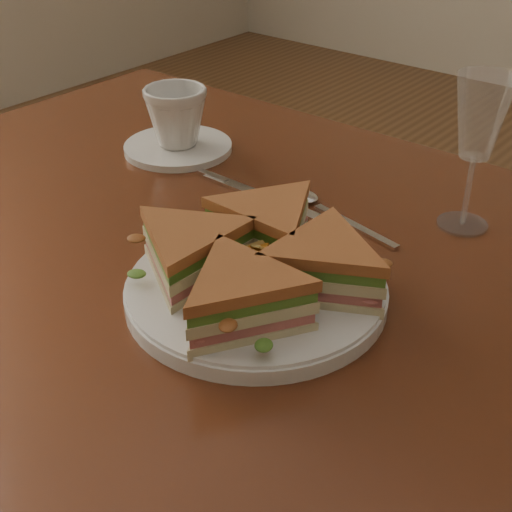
# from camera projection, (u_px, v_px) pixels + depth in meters

# --- Properties ---
(table) EXTENTS (1.20, 0.80, 0.75)m
(table) POSITION_uv_depth(u_px,v_px,m) (253.00, 327.00, 0.84)
(table) COLOR #3A190D
(table) RESTS_ON ground
(plate) EXTENTS (0.26, 0.26, 0.02)m
(plate) POSITION_uv_depth(u_px,v_px,m) (256.00, 291.00, 0.72)
(plate) COLOR white
(plate) RESTS_ON table
(sandwich_wedges) EXTENTS (0.31, 0.31, 0.06)m
(sandwich_wedges) POSITION_uv_depth(u_px,v_px,m) (256.00, 260.00, 0.70)
(sandwich_wedges) COLOR beige
(sandwich_wedges) RESTS_ON plate
(crisps_mound) EXTENTS (0.09, 0.09, 0.05)m
(crisps_mound) POSITION_uv_depth(u_px,v_px,m) (256.00, 264.00, 0.70)
(crisps_mound) COLOR orange
(crisps_mound) RESTS_ON plate
(spoon) EXTENTS (0.18, 0.05, 0.01)m
(spoon) POSITION_uv_depth(u_px,v_px,m) (313.00, 203.00, 0.89)
(spoon) COLOR silver
(spoon) RESTS_ON table
(knife) EXTENTS (0.22, 0.02, 0.00)m
(knife) POSITION_uv_depth(u_px,v_px,m) (255.00, 194.00, 0.92)
(knife) COLOR silver
(knife) RESTS_ON table
(wine_glass) EXTENTS (0.06, 0.06, 0.18)m
(wine_glass) POSITION_uv_depth(u_px,v_px,m) (480.00, 121.00, 0.78)
(wine_glass) COLOR white
(wine_glass) RESTS_ON table
(saucer) EXTENTS (0.16, 0.16, 0.01)m
(saucer) POSITION_uv_depth(u_px,v_px,m) (178.00, 147.00, 1.04)
(saucer) COLOR white
(saucer) RESTS_ON table
(coffee_cup) EXTENTS (0.09, 0.09, 0.08)m
(coffee_cup) POSITION_uv_depth(u_px,v_px,m) (176.00, 117.00, 1.01)
(coffee_cup) COLOR white
(coffee_cup) RESTS_ON saucer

